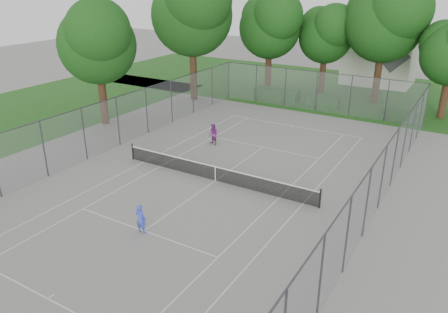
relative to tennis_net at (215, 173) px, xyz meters
The scene contains 16 objects.
ground 0.51m from the tennis_net, ahead, with size 120.00×120.00×0.00m, color slate.
grass_far 26.00m from the tennis_net, 90.00° to the left, with size 60.00×20.00×0.00m, color #1C4C15.
court_markings 0.50m from the tennis_net, ahead, with size 11.03×23.83×0.01m.
tennis_net is the anchor object (origin of this frame).
perimeter_fence 1.30m from the tennis_net, ahead, with size 18.08×34.08×3.52m.
tree_far_left 23.19m from the tennis_net, 107.56° to the left, with size 7.03×6.42×10.10m.
tree_far_midleft 24.56m from the tennis_net, 94.29° to the left, with size 6.18×5.65×8.89m.
tree_far_midright 24.01m from the tennis_net, 80.00° to the left, with size 7.86×7.18×11.30m.
tree_side_back 20.34m from the tennis_net, 128.19° to the left, with size 8.60×7.86×12.37m.
tree_side_front 15.52m from the tennis_net, 161.18° to the left, with size 6.88×6.28×9.89m.
hedge_left 19.12m from the tennis_net, 103.75° to the left, with size 4.41×1.32×1.10m, color #154315.
hedge_mid 18.43m from the tennis_net, 89.57° to the left, with size 3.06×0.88×0.96m, color #154315.
hedge_right 19.18m from the tennis_net, 68.51° to the left, with size 2.91×1.07×0.87m, color #154315.
house 31.19m from the tennis_net, 85.94° to the left, with size 7.20×5.58×8.97m.
girl_player 6.54m from the tennis_net, 90.25° to the right, with size 0.53×0.35×1.46m, color blue.
woman_player 6.02m from the tennis_net, 123.19° to the left, with size 0.74×0.58×1.53m, color #7B2A7F.
Camera 1 is at (12.36, -19.71, 11.17)m, focal length 35.00 mm.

